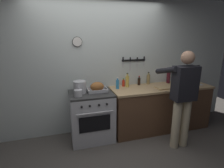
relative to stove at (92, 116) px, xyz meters
The scene contains 14 objects.
wall_back 0.95m from the stove, 58.69° to the left, with size 6.00×0.13×2.60m.
counter_block 1.43m from the stove, ahead, with size 2.03×0.65×0.90m.
stove is the anchor object (origin of this frame).
person_cook 1.64m from the stove, 25.00° to the right, with size 0.51×0.63×1.66m.
roasting_pan 0.55m from the stove, 10.77° to the left, with size 0.35×0.26×0.18m.
stock_pot 0.59m from the stove, 163.55° to the left, with size 0.22×0.22×0.21m.
saucepan 0.57m from the stove, 151.19° to the right, with size 0.13×0.13×0.11m.
cutting_board 1.52m from the stove, ahead, with size 0.36×0.24×0.02m, color tan.
bottle_vinegar 1.40m from the stove, 11.28° to the left, with size 0.07×0.07×0.26m.
bottle_hot_sauce 0.90m from the stove, 18.51° to the left, with size 0.05×0.05×0.16m.
bottle_wine_red 1.82m from the stove, ahead, with size 0.08×0.08×0.33m.
bottle_soy_sauce 1.19m from the stove, 12.68° to the left, with size 0.06×0.06×0.19m.
bottle_dish_soap 0.77m from the stove, 11.44° to the left, with size 0.06×0.06×0.22m.
bottle_cooking_oil 0.96m from the stove, 12.73° to the left, with size 0.07×0.07×0.28m.
Camera 1 is at (-0.72, -2.03, 1.89)m, focal length 28.88 mm.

